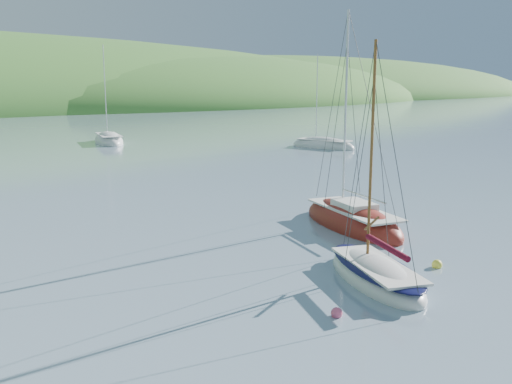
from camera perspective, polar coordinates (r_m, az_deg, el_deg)
ground at (r=20.44m, az=12.48°, el=-11.39°), size 700.00×700.00×0.00m
daysailer_white at (r=23.05m, az=11.89°, el=-8.15°), size 4.78×6.86×9.92m
sloop_red at (r=31.10m, az=9.58°, el=-3.03°), size 5.09×8.79×12.32m
distant_sloop_b at (r=74.38m, az=-14.50°, el=4.93°), size 5.76×9.79×13.19m
distant_sloop_d at (r=67.32m, az=6.71°, el=4.57°), size 4.61×8.62×11.69m
mooring_buoys at (r=21.37m, az=0.36°, el=-9.75°), size 17.73×9.54×0.43m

